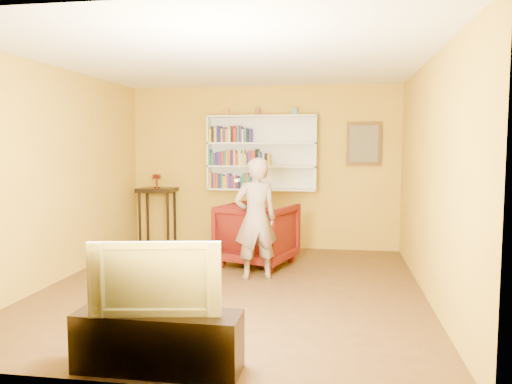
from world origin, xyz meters
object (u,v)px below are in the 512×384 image
bookshelf (262,153)px  tv_cabinet (158,341)px  television (157,276)px  armchair (258,234)px  console_table (157,198)px  ruby_lustre (157,178)px  person (256,219)px

bookshelf → tv_cabinet: size_ratio=1.41×
tv_cabinet → television: bearing=0.0°
bookshelf → armchair: bearing=-84.7°
bookshelf → television: size_ratio=1.84×
console_table → ruby_lustre: bearing=180.0°
armchair → ruby_lustre: bearing=-10.8°
tv_cabinet → person: bearing=83.5°
armchair → tv_cabinet: 3.51m
bookshelf → television: (-0.10, -4.66, -0.86)m
armchair → person: person is taller
bookshelf → television: bearing=-91.3°
ruby_lustre → person: (1.98, -1.76, -0.39)m
console_table → tv_cabinet: bearing=-69.6°
armchair → television: bearing=103.8°
console_table → ruby_lustre: (-0.00, 0.00, 0.34)m
bookshelf → tv_cabinet: (-0.10, -4.66, -1.37)m
bookshelf → person: (0.21, -1.92, -0.81)m
armchair → television: size_ratio=1.01×
person → television: person is taller
console_table → television: television is taller
ruby_lustre → console_table: bearing=0.0°
person → television: bearing=59.1°
ruby_lustre → tv_cabinet: (1.67, -4.50, -0.95)m
bookshelf → console_table: (-1.78, -0.16, -0.76)m
console_table → armchair: (1.88, -1.01, -0.38)m
armchair → television: television is taller
television → console_table: bearing=100.2°
bookshelf → person: bearing=-83.9°
bookshelf → console_table: bearing=-174.9°
person → console_table: bearing=-66.0°
console_table → television: size_ratio=1.03×
television → armchair: bearing=76.3°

